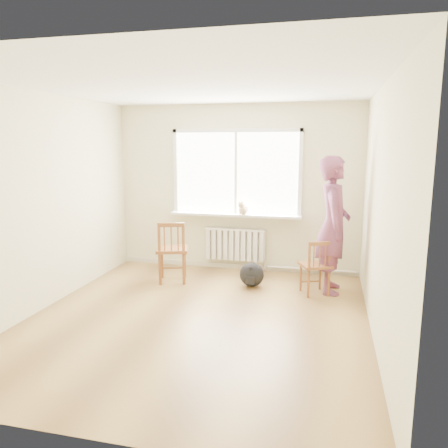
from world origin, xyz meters
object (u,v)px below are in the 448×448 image
Objects in this scene: chair_left at (172,252)px; person at (333,225)px; backpack at (252,275)px; chair_right at (316,267)px; cat at (243,209)px.

person is (2.33, 0.14, 0.48)m from chair_left.
backpack is at bearing 92.13° from person.
chair_right is (2.13, -0.06, -0.08)m from chair_left.
chair_left reaches higher than backpack.
person reaches higher than chair_right.
backpack is (1.20, 0.07, -0.29)m from chair_left.
chair_left reaches higher than chair_right.
chair_left is 2.59× the size of cat.
chair_left is at bearing -26.02° from chair_right.
chair_right is at bearing -25.00° from cat.
person is 1.53m from cat.
chair_left is 1.24m from backpack.
chair_left is at bearing -176.49° from backpack.
person is at bearing 166.82° from chair_left.
person is (0.20, 0.20, 0.56)m from chair_right.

